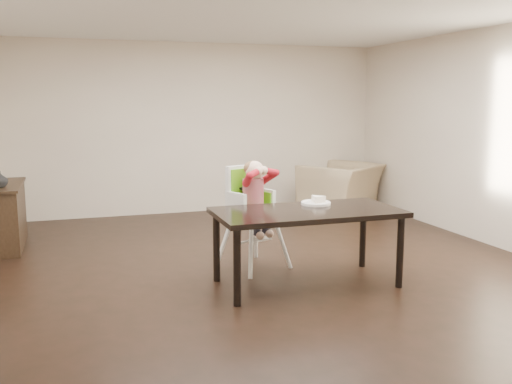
{
  "coord_description": "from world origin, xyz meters",
  "views": [
    {
      "loc": [
        -1.97,
        -5.52,
        1.8
      ],
      "look_at": [
        -0.13,
        0.12,
        0.84
      ],
      "focal_mm": 40.0,
      "sensor_mm": 36.0,
      "label": 1
    }
  ],
  "objects_px": {
    "dining_table": "(307,218)",
    "sideboard": "(5,216)",
    "armchair": "(341,180)",
    "high_chair": "(252,192)"
  },
  "relations": [
    {
      "from": "high_chair",
      "to": "armchair",
      "type": "height_order",
      "value": "high_chair"
    },
    {
      "from": "armchair",
      "to": "sideboard",
      "type": "relative_size",
      "value": 0.94
    },
    {
      "from": "dining_table",
      "to": "armchair",
      "type": "bearing_deg",
      "value": 58.69
    },
    {
      "from": "high_chair",
      "to": "armchair",
      "type": "bearing_deg",
      "value": 24.8
    },
    {
      "from": "dining_table",
      "to": "sideboard",
      "type": "bearing_deg",
      "value": 140.17
    },
    {
      "from": "armchair",
      "to": "sideboard",
      "type": "distance_m",
      "value": 5.05
    },
    {
      "from": "high_chair",
      "to": "armchair",
      "type": "relative_size",
      "value": 0.98
    },
    {
      "from": "high_chair",
      "to": "dining_table",
      "type": "bearing_deg",
      "value": -88.22
    },
    {
      "from": "armchair",
      "to": "dining_table",
      "type": "bearing_deg",
      "value": 23.83
    },
    {
      "from": "armchair",
      "to": "high_chair",
      "type": "bearing_deg",
      "value": 12.8
    }
  ]
}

